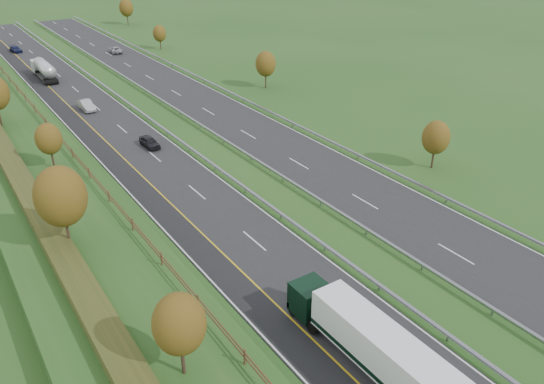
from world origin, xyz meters
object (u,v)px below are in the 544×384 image
(car_small_far, at_px, (16,49))
(car_oncoming, at_px, (115,50))
(car_dark_near, at_px, (150,142))
(road_tanker, at_px, (44,69))
(box_lorry, at_px, (378,350))
(car_silver_mid, at_px, (86,105))

(car_small_far, bearing_deg, car_oncoming, -43.30)
(car_dark_near, bearing_deg, road_tanker, 93.33)
(car_dark_near, bearing_deg, car_small_far, 91.71)
(box_lorry, distance_m, car_small_far, 116.04)
(car_silver_mid, bearing_deg, road_tanker, 91.14)
(box_lorry, distance_m, car_silver_mid, 65.88)
(box_lorry, distance_m, car_oncoming, 104.20)
(box_lorry, relative_size, car_small_far, 3.67)
(car_silver_mid, relative_size, car_small_far, 1.07)
(road_tanker, xyz_separation_m, car_silver_mid, (1.01, -23.02, -1.04))
(car_dark_near, bearing_deg, car_oncoming, 74.00)
(box_lorry, distance_m, road_tanker, 88.88)
(road_tanker, bearing_deg, car_silver_mid, -87.48)
(road_tanker, height_order, car_oncoming, road_tanker)
(box_lorry, height_order, car_dark_near, box_lorry)
(road_tanker, relative_size, car_silver_mid, 2.37)
(box_lorry, relative_size, car_dark_near, 3.98)
(car_dark_near, height_order, car_oncoming, car_dark_near)
(box_lorry, height_order, car_oncoming, box_lorry)
(car_oncoming, bearing_deg, car_silver_mid, 72.14)
(box_lorry, xyz_separation_m, car_small_far, (-0.68, 116.03, -1.65))
(box_lorry, xyz_separation_m, car_oncoming, (17.91, 102.64, -1.60))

